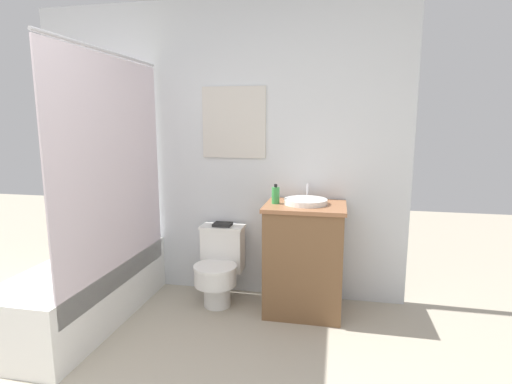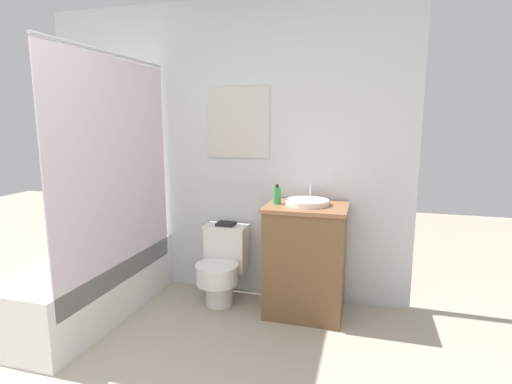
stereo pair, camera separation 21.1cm
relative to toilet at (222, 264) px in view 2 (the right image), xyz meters
The scene contains 7 objects.
wall_back 0.98m from the toilet, 107.81° to the left, with size 3.23×0.07×2.50m.
shower_area 1.02m from the toilet, 150.85° to the right, with size 0.61×1.51×1.98m.
toilet is the anchor object (origin of this frame).
vanity 0.71m from the toilet, ahead, with size 0.62×0.51×0.87m.
sink 0.91m from the toilet, ahead, with size 0.34×0.37×0.13m.
soap_bottle 0.78m from the toilet, ahead, with size 0.06×0.06×0.15m.
book_on_tank 0.34m from the toilet, 90.00° to the left, with size 0.15×0.13×0.02m.
Camera 2 is at (1.23, -1.05, 1.50)m, focal length 28.00 mm.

